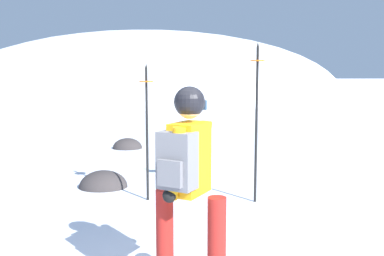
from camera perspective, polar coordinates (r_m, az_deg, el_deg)
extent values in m
ellipsoid|color=silver|center=(34.68, -5.72, 4.20)|extent=(29.91, 26.92, 10.12)
cylinder|color=maroon|center=(3.79, -3.62, -14.15)|extent=(0.15, 0.15, 0.82)
cylinder|color=maroon|center=(3.57, 3.20, -15.47)|extent=(0.15, 0.15, 0.82)
cube|color=#F4A314|center=(3.47, -0.33, -4.05)|extent=(0.37, 0.42, 0.58)
cylinder|color=#F4A314|center=(3.28, -2.24, -4.74)|extent=(0.20, 0.18, 0.57)
cylinder|color=#F4A314|center=(3.67, 1.38, -3.42)|extent=(0.20, 0.18, 0.57)
sphere|color=black|center=(3.34, -2.99, -8.93)|extent=(0.11, 0.11, 0.11)
sphere|color=black|center=(3.76, 0.95, -7.07)|extent=(0.11, 0.11, 0.11)
cube|color=slate|center=(3.30, -1.98, -4.30)|extent=(0.33, 0.30, 0.44)
cube|color=slate|center=(3.23, -2.86, -6.00)|extent=(0.20, 0.15, 0.20)
sphere|color=beige|center=(3.41, -0.33, 2.97)|extent=(0.21, 0.21, 0.21)
sphere|color=black|center=(3.41, -0.33, 3.47)|extent=(0.25, 0.25, 0.25)
cube|color=navy|center=(3.53, 0.67, 3.10)|extent=(0.16, 0.11, 0.08)
cylinder|color=black|center=(6.06, 8.51, 0.24)|extent=(0.04, 0.04, 2.17)
cylinder|color=orange|center=(6.02, 8.67, 8.80)|extent=(0.20, 0.20, 0.02)
cone|color=black|center=(6.03, 8.71, 10.89)|extent=(0.04, 0.04, 0.08)
cylinder|color=black|center=(6.14, -5.97, -0.97)|extent=(0.04, 0.04, 1.88)
cylinder|color=orange|center=(6.08, -6.06, 6.15)|extent=(0.20, 0.20, 0.02)
cone|color=black|center=(6.08, -6.09, 8.23)|extent=(0.04, 0.04, 0.08)
ellipsoid|color=#383333|center=(7.12, -11.64, -7.67)|extent=(0.77, 0.66, 0.54)
ellipsoid|color=#383333|center=(10.63, -8.53, -2.67)|extent=(0.72, 0.61, 0.50)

